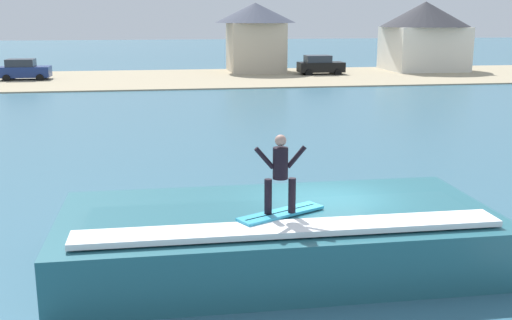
{
  "coord_description": "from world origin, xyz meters",
  "views": [
    {
      "loc": [
        -3.85,
        -13.61,
        5.59
      ],
      "look_at": [
        -1.29,
        2.51,
        1.73
      ],
      "focal_mm": 43.4,
      "sensor_mm": 36.0,
      "label": 1
    }
  ],
  "objects": [
    {
      "name": "surfer",
      "position": [
        -1.4,
        -1.39,
        2.43
      ],
      "size": [
        1.11,
        0.32,
        1.69
      ],
      "color": "black",
      "rests_on": "surfboard"
    },
    {
      "name": "car_near_shore",
      "position": [
        -15.16,
        42.17,
        0.95
      ],
      "size": [
        4.16,
        2.28,
        1.86
      ],
      "color": "navy",
      "rests_on": "ground_plane"
    },
    {
      "name": "car_far_shore",
      "position": [
        11.19,
        42.99,
        0.95
      ],
      "size": [
        4.24,
        2.28,
        1.86
      ],
      "color": "black",
      "rests_on": "ground_plane"
    },
    {
      "name": "wave_crest",
      "position": [
        -1.29,
        -0.62,
        0.67
      ],
      "size": [
        9.7,
        4.56,
        1.43
      ],
      "color": "#26616D",
      "rests_on": "ground_plane"
    },
    {
      "name": "shoreline_bank",
      "position": [
        0.0,
        41.64,
        0.05
      ],
      "size": [
        120.0,
        16.72,
        0.1
      ],
      "color": "tan",
      "rests_on": "ground_plane"
    },
    {
      "name": "house_small_cottage",
      "position": [
        5.69,
        46.98,
        3.82
      ],
      "size": [
        7.85,
        7.85,
        6.67
      ],
      "color": "beige",
      "rests_on": "ground_plane"
    },
    {
      "name": "house_gabled_white",
      "position": [
        22.52,
        45.71,
        3.79
      ],
      "size": [
        8.85,
        8.85,
        6.81
      ],
      "color": "silver",
      "rests_on": "ground_plane"
    },
    {
      "name": "surfboard",
      "position": [
        -1.36,
        -1.32,
        1.46
      ],
      "size": [
        2.02,
        1.37,
        0.06
      ],
      "color": "#33A5CC",
      "rests_on": "wave_crest"
    },
    {
      "name": "ground_plane",
      "position": [
        0.0,
        0.0,
        0.0
      ],
      "size": [
        260.0,
        260.0,
        0.0
      ],
      "primitive_type": "plane",
      "color": "#38677D"
    }
  ]
}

